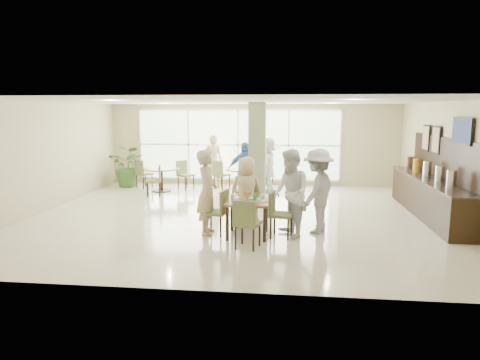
# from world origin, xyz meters

# --- Properties ---
(ground) EXTENTS (10.00, 10.00, 0.00)m
(ground) POSITION_xyz_m (0.00, 0.00, 0.00)
(ground) COLOR beige
(ground) RESTS_ON ground
(room_shell) EXTENTS (10.00, 10.00, 10.00)m
(room_shell) POSITION_xyz_m (0.00, 0.00, 1.70)
(room_shell) COLOR white
(room_shell) RESTS_ON ground
(window_bank) EXTENTS (7.00, 0.04, 7.00)m
(window_bank) POSITION_xyz_m (-0.50, 4.46, 1.40)
(window_bank) COLOR silver
(window_bank) RESTS_ON ground
(column) EXTENTS (0.45, 0.45, 2.80)m
(column) POSITION_xyz_m (0.40, 1.20, 1.40)
(column) COLOR #6E7D57
(column) RESTS_ON ground
(main_table) EXTENTS (0.88, 0.88, 0.75)m
(main_table) POSITION_xyz_m (0.41, -1.69, 0.65)
(main_table) COLOR brown
(main_table) RESTS_ON ground
(round_table_left) EXTENTS (1.18, 1.18, 0.75)m
(round_table_left) POSITION_xyz_m (-2.82, 2.99, 0.59)
(round_table_left) COLOR brown
(round_table_left) RESTS_ON ground
(round_table_right) EXTENTS (1.20, 1.20, 0.75)m
(round_table_right) POSITION_xyz_m (-0.17, 3.18, 0.59)
(round_table_right) COLOR brown
(round_table_right) RESTS_ON ground
(chairs_main_table) EXTENTS (1.91, 1.99, 0.95)m
(chairs_main_table) POSITION_xyz_m (0.41, -1.70, 0.47)
(chairs_main_table) COLOR #5F693A
(chairs_main_table) RESTS_ON ground
(chairs_table_left) EXTENTS (2.09, 1.95, 0.95)m
(chairs_table_left) POSITION_xyz_m (-2.84, 3.02, 0.47)
(chairs_table_left) COLOR #5F693A
(chairs_table_left) RESTS_ON ground
(chairs_table_right) EXTENTS (2.07, 1.77, 0.95)m
(chairs_table_right) POSITION_xyz_m (-0.19, 3.20, 0.47)
(chairs_table_right) COLOR #5F693A
(chairs_table_right) RESTS_ON ground
(tabletop_clutter) EXTENTS (0.79, 0.75, 0.21)m
(tabletop_clutter) POSITION_xyz_m (0.44, -1.70, 0.81)
(tabletop_clutter) COLOR white
(tabletop_clutter) RESTS_ON main_table
(buffet_counter) EXTENTS (0.64, 4.70, 1.95)m
(buffet_counter) POSITION_xyz_m (4.70, 0.51, 0.55)
(buffet_counter) COLOR black
(buffet_counter) RESTS_ON ground
(wall_tv) EXTENTS (0.06, 1.00, 0.58)m
(wall_tv) POSITION_xyz_m (4.94, -0.60, 2.15)
(wall_tv) COLOR black
(wall_tv) RESTS_ON ground
(framed_art_a) EXTENTS (0.05, 0.55, 0.70)m
(framed_art_a) POSITION_xyz_m (4.95, 1.00, 1.85)
(framed_art_a) COLOR black
(framed_art_a) RESTS_ON ground
(framed_art_b) EXTENTS (0.05, 0.55, 0.70)m
(framed_art_b) POSITION_xyz_m (4.95, 1.80, 1.85)
(framed_art_b) COLOR black
(framed_art_b) RESTS_ON ground
(potted_plant) EXTENTS (1.46, 1.46, 1.41)m
(potted_plant) POSITION_xyz_m (-4.15, 3.71, 0.71)
(potted_plant) COLOR #345F26
(potted_plant) RESTS_ON ground
(teen_left) EXTENTS (0.47, 0.68, 1.79)m
(teen_left) POSITION_xyz_m (-0.45, -1.61, 0.89)
(teen_left) COLOR tan
(teen_left) RESTS_ON ground
(teen_far) EXTENTS (0.83, 0.53, 1.59)m
(teen_far) POSITION_xyz_m (0.31, -0.92, 0.79)
(teen_far) COLOR tan
(teen_far) RESTS_ON ground
(teen_right) EXTENTS (0.96, 1.07, 1.83)m
(teen_right) POSITION_xyz_m (1.28, -1.65, 0.91)
(teen_right) COLOR white
(teen_right) RESTS_ON ground
(teen_standing) EXTENTS (1.13, 1.34, 1.81)m
(teen_standing) POSITION_xyz_m (1.86, -1.26, 0.90)
(teen_standing) COLOR #9C9C9E
(teen_standing) RESTS_ON ground
(adult_a) EXTENTS (1.02, 0.64, 1.67)m
(adult_a) POSITION_xyz_m (-0.05, 2.21, 0.84)
(adult_a) COLOR teal
(adult_a) RESTS_ON ground
(adult_b) EXTENTS (0.97, 1.72, 1.75)m
(adult_b) POSITION_xyz_m (0.59, 3.28, 0.88)
(adult_b) COLOR white
(adult_b) RESTS_ON ground
(adult_standing) EXTENTS (0.72, 0.55, 1.79)m
(adult_standing) POSITION_xyz_m (-1.28, 3.87, 0.89)
(adult_standing) COLOR tan
(adult_standing) RESTS_ON ground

